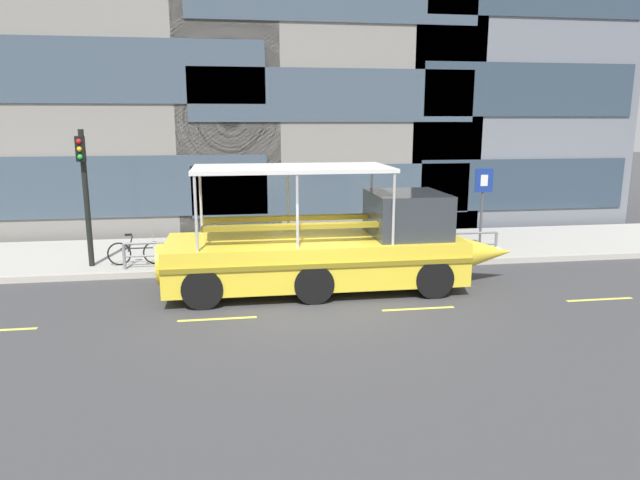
{
  "coord_description": "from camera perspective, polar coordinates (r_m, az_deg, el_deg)",
  "views": [
    {
      "loc": [
        -1.96,
        -13.47,
        4.49
      ],
      "look_at": [
        0.33,
        1.46,
        1.3
      ],
      "focal_mm": 32.11,
      "sensor_mm": 36.0,
      "label": 1
    }
  ],
  "objects": [
    {
      "name": "traffic_light_pole",
      "position": [
        18.05,
        -22.41,
        5.11
      ],
      "size": [
        0.24,
        0.46,
        4.04
      ],
      "color": "black",
      "rests_on": "sidewalk"
    },
    {
      "name": "sidewalk",
      "position": [
        19.67,
        -2.79,
        -1.01
      ],
      "size": [
        32.0,
        4.8,
        0.18
      ],
      "primitive_type": "cube",
      "color": "#A8A59E",
      "rests_on": "ground_plane"
    },
    {
      "name": "curb_edge",
      "position": [
        17.27,
        -1.93,
        -2.84
      ],
      "size": [
        32.0,
        0.18,
        0.18
      ],
      "primitive_type": "cube",
      "color": "#B2ADA3",
      "rests_on": "ground_plane"
    },
    {
      "name": "parking_sign",
      "position": [
        19.34,
        15.91,
        4.24
      ],
      "size": [
        0.6,
        0.12,
        2.77
      ],
      "color": "#4C4F54",
      "rests_on": "sidewalk"
    },
    {
      "name": "leaned_bicycle",
      "position": [
        18.11,
        -17.78,
        -1.2
      ],
      "size": [
        1.74,
        0.46,
        0.96
      ],
      "color": "black",
      "rests_on": "sidewalk"
    },
    {
      "name": "ground_plane",
      "position": [
        14.34,
        -0.44,
        -6.33
      ],
      "size": [
        120.0,
        120.0,
        0.0
      ],
      "primitive_type": "plane",
      "color": "#3D3D3F"
    },
    {
      "name": "pedestrian_near_bow",
      "position": [
        18.72,
        7.65,
        1.73
      ],
      "size": [
        0.48,
        0.26,
        1.71
      ],
      "color": "#47423D",
      "rests_on": "sidewalk"
    },
    {
      "name": "duck_tour_boat",
      "position": [
        15.32,
        1.58,
        -0.89
      ],
      "size": [
        9.69,
        2.7,
        3.31
      ],
      "color": "yellow",
      "rests_on": "ground_plane"
    },
    {
      "name": "lane_centreline",
      "position": [
        13.59,
        0.05,
        -7.35
      ],
      "size": [
        25.8,
        0.12,
        0.01
      ],
      "color": "#DBD64C",
      "rests_on": "ground_plane"
    },
    {
      "name": "curb_guardrail",
      "position": [
        17.53,
        -0.09,
        -0.52
      ],
      "size": [
        11.63,
        0.09,
        0.8
      ],
      "color": "gray",
      "rests_on": "sidewalk"
    }
  ]
}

